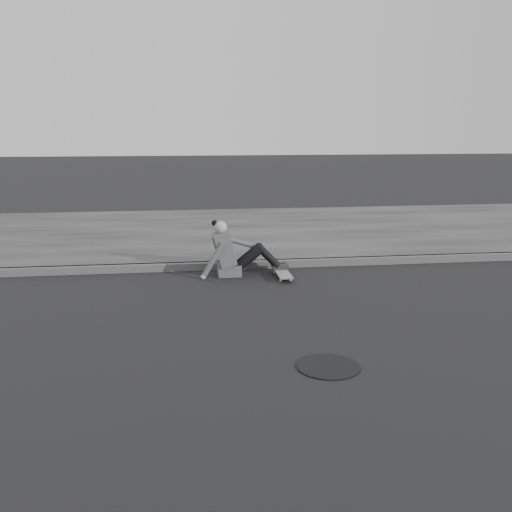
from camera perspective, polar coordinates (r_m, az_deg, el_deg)
The scene contains 6 objects.
ground at distance 6.85m, azimuth -4.22°, elevation -6.60°, with size 80.00×80.00×0.00m, color black.
curb at distance 9.31m, azimuth -5.21°, elevation -0.99°, with size 24.00×0.16×0.12m, color #494949.
sidewalk at distance 12.26m, azimuth -5.84°, elevation 2.35°, with size 24.00×6.00×0.12m, color #343434.
manhole at distance 5.67m, azimuth 7.24°, elevation -10.90°, with size 0.62×0.62×0.01m, color black.
skateboard at distance 8.80m, azimuth 2.66°, elevation -1.69°, with size 0.20×0.78×0.09m.
seated_woman at distance 8.87m, azimuth -2.27°, elevation 0.35°, with size 1.38×0.46×0.88m.
Camera 1 is at (-0.36, -6.45, 2.28)m, focal length 40.00 mm.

